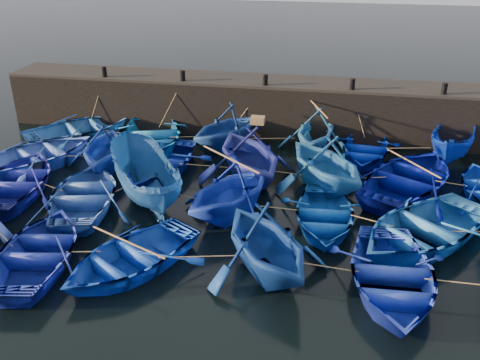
% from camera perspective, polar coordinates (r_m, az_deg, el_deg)
% --- Properties ---
extents(ground, '(120.00, 120.00, 0.00)m').
position_cam_1_polar(ground, '(17.79, -1.92, -6.44)').
color(ground, black).
rests_on(ground, ground).
extents(quay_wall, '(26.00, 2.50, 2.50)m').
position_cam_1_polar(quay_wall, '(26.70, 2.92, 7.77)').
color(quay_wall, black).
rests_on(quay_wall, ground).
extents(quay_top, '(26.00, 2.50, 0.12)m').
position_cam_1_polar(quay_top, '(26.33, 2.98, 10.49)').
color(quay_top, black).
rests_on(quay_top, quay_wall).
extents(bollard_0, '(0.24, 0.24, 0.50)m').
position_cam_1_polar(bollard_0, '(27.61, -14.28, 11.13)').
color(bollard_0, black).
rests_on(bollard_0, quay_top).
extents(bollard_1, '(0.24, 0.24, 0.50)m').
position_cam_1_polar(bollard_1, '(26.22, -6.13, 11.01)').
color(bollard_1, black).
rests_on(bollard_1, quay_top).
extents(bollard_2, '(0.24, 0.24, 0.50)m').
position_cam_1_polar(bollard_2, '(25.39, 2.71, 10.64)').
color(bollard_2, black).
rests_on(bollard_2, quay_top).
extents(bollard_3, '(0.24, 0.24, 0.50)m').
position_cam_1_polar(bollard_3, '(25.17, 11.90, 9.99)').
color(bollard_3, black).
rests_on(bollard_3, quay_top).
extents(bollard_4, '(0.24, 0.24, 0.50)m').
position_cam_1_polar(bollard_4, '(25.59, 20.97, 9.10)').
color(bollard_4, black).
rests_on(bollard_4, quay_top).
extents(boat_0, '(6.30, 6.27, 1.08)m').
position_cam_1_polar(boat_0, '(26.99, -16.67, 5.30)').
color(boat_0, '#245AA6').
rests_on(boat_0, ground).
extents(boat_1, '(5.74, 6.75, 1.19)m').
position_cam_1_polar(boat_1, '(25.19, -9.50, 4.74)').
color(boat_1, blue).
rests_on(boat_1, ground).
extents(boat_2, '(5.20, 5.36, 2.15)m').
position_cam_1_polar(boat_2, '(24.52, -1.41, 5.71)').
color(boat_2, navy).
rests_on(boat_2, ground).
extents(boat_3, '(3.78, 4.25, 2.05)m').
position_cam_1_polar(boat_3, '(24.53, 8.10, 5.33)').
color(boat_3, blue).
rests_on(boat_3, ground).
extents(boat_4, '(3.57, 4.68, 0.91)m').
position_cam_1_polar(boat_4, '(24.30, 13.18, 3.25)').
color(boat_4, '#001B95').
rests_on(boat_4, ground).
extents(boat_5, '(2.98, 4.79, 1.74)m').
position_cam_1_polar(boat_5, '(25.03, 21.79, 3.73)').
color(boat_5, '#08299C').
rests_on(boat_5, ground).
extents(boat_6, '(6.01, 6.40, 1.08)m').
position_cam_1_polar(boat_6, '(24.44, -20.85, 2.54)').
color(boat_6, blue).
rests_on(boat_6, ground).
extents(boat_7, '(4.21, 4.63, 2.10)m').
position_cam_1_polar(boat_7, '(23.05, -14.25, 3.48)').
color(boat_7, '#1638A2').
rests_on(boat_7, ground).
extents(boat_8, '(4.08, 5.34, 1.04)m').
position_cam_1_polar(boat_8, '(22.37, -8.69, 1.83)').
color(boat_8, navy).
rests_on(boat_8, ground).
extents(boat_9, '(5.96, 6.19, 2.51)m').
position_cam_1_polar(boat_9, '(21.18, 1.04, 2.90)').
color(boat_9, navy).
rests_on(boat_9, ground).
extents(boat_10, '(5.79, 5.92, 2.37)m').
position_cam_1_polar(boat_10, '(20.82, 9.19, 1.93)').
color(boat_10, blue).
rests_on(boat_10, ground).
extents(boat_11, '(6.37, 7.00, 1.19)m').
position_cam_1_polar(boat_11, '(21.65, 17.74, 0.22)').
color(boat_11, '#000A79').
rests_on(boat_11, ground).
extents(boat_13, '(4.52, 5.72, 1.07)m').
position_cam_1_polar(boat_13, '(22.25, -22.68, -0.06)').
color(boat_13, navy).
rests_on(boat_13, ground).
extents(boat_14, '(4.65, 5.68, 1.03)m').
position_cam_1_polar(boat_14, '(20.38, -16.16, -1.43)').
color(boat_14, '#2A4FA6').
rests_on(boat_14, ground).
extents(boat_15, '(4.67, 5.47, 2.04)m').
position_cam_1_polar(boat_15, '(19.86, -10.18, 0.12)').
color(boat_15, navy).
rests_on(boat_15, ground).
extents(boat_16, '(5.24, 5.47, 2.23)m').
position_cam_1_polar(boat_16, '(18.60, -1.03, -0.97)').
color(boat_16, '#1534D6').
rests_on(boat_16, ground).
extents(boat_17, '(3.34, 4.50, 0.90)m').
position_cam_1_polar(boat_17, '(18.55, 8.92, -3.72)').
color(boat_17, '#0B46A7').
rests_on(boat_17, ground).
extents(boat_18, '(6.67, 6.76, 1.15)m').
position_cam_1_polar(boat_18, '(18.31, 18.88, -4.88)').
color(boat_18, blue).
rests_on(boat_18, ground).
extents(boat_21, '(4.18, 5.27, 0.99)m').
position_cam_1_polar(boat_21, '(17.47, -20.62, -7.05)').
color(boat_21, navy).
rests_on(boat_21, ground).
extents(boat_22, '(5.25, 5.69, 0.96)m').
position_cam_1_polar(boat_22, '(16.46, -11.73, -7.99)').
color(boat_22, blue).
rests_on(boat_22, ground).
extents(boat_23, '(5.55, 5.70, 2.28)m').
position_cam_1_polar(boat_23, '(15.59, 2.78, -6.59)').
color(boat_23, navy).
rests_on(boat_23, ground).
extents(boat_24, '(3.87, 5.24, 1.05)m').
position_cam_1_polar(boat_24, '(15.83, 15.85, -9.82)').
color(boat_24, blue).
rests_on(boat_24, ground).
extents(wooden_crate, '(0.53, 0.43, 0.27)m').
position_cam_1_polar(wooden_crate, '(20.64, 1.90, 6.39)').
color(wooden_crate, olive).
rests_on(wooden_crate, boat_9).
extents(mooring_ropes, '(17.38, 11.93, 2.10)m').
position_cam_1_polar(mooring_ropes, '(21.58, 1.48, 2.21)').
color(mooring_ropes, tan).
rests_on(mooring_ropes, ground).
extents(loose_oars, '(11.03, 12.56, 1.32)m').
position_cam_1_polar(loose_oars, '(19.55, 4.69, 2.02)').
color(loose_oars, '#99724C').
rests_on(loose_oars, ground).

